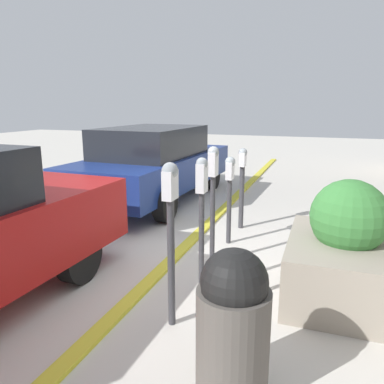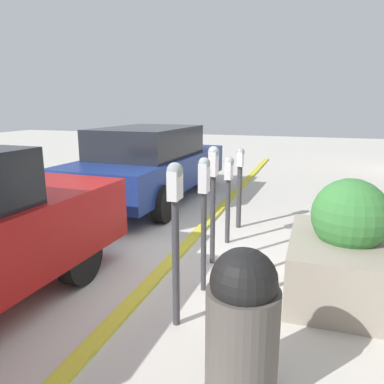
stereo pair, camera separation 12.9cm
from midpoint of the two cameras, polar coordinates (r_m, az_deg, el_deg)
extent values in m
plane|color=beige|center=(5.10, -2.30, -9.91)|extent=(40.00, 40.00, 0.00)
cube|color=gold|center=(5.11, -3.16, -9.59)|extent=(19.00, 0.16, 0.04)
cylinder|color=#38383D|center=(3.43, -3.57, -10.91)|extent=(0.07, 0.07, 1.20)
cube|color=silver|center=(3.20, -3.76, 1.04)|extent=(0.17, 0.09, 0.25)
sphere|color=gray|center=(3.18, -3.79, 3.27)|extent=(0.14, 0.14, 0.14)
cylinder|color=#38383D|center=(4.06, 0.87, -7.69)|extent=(0.06, 0.06, 1.11)
cube|color=silver|center=(3.86, 0.91, 2.16)|extent=(0.14, 0.09, 0.30)
sphere|color=gray|center=(3.83, 0.92, 4.39)|extent=(0.12, 0.12, 0.12)
cylinder|color=#38383D|center=(4.74, 2.40, -4.34)|extent=(0.06, 0.06, 1.15)
cube|color=silver|center=(4.57, 2.49, 4.29)|extent=(0.16, 0.09, 0.29)
sphere|color=gray|center=(4.55, 2.50, 6.13)|extent=(0.14, 0.14, 0.14)
cylinder|color=#38383D|center=(5.47, 4.81, -2.96)|extent=(0.07, 0.07, 0.96)
cube|color=silver|center=(5.33, 4.93, 3.29)|extent=(0.17, 0.09, 0.25)
sphere|color=gray|center=(5.31, 4.96, 4.62)|extent=(0.15, 0.15, 0.15)
cylinder|color=#38383D|center=(6.16, 6.60, -0.80)|extent=(0.08, 0.08, 1.03)
cube|color=silver|center=(6.04, 6.76, 4.99)|extent=(0.16, 0.09, 0.22)
sphere|color=gray|center=(6.03, 6.79, 6.05)|extent=(0.14, 0.14, 0.14)
cube|color=gray|center=(4.36, 21.45, -10.55)|extent=(1.54, 1.15, 0.63)
sphere|color=#387A38|center=(4.17, 22.11, -3.38)|extent=(0.78, 0.78, 0.78)
cylinder|color=black|center=(4.50, -17.52, -9.40)|extent=(0.64, 0.20, 0.64)
cube|color=navy|center=(7.98, -6.63, 3.39)|extent=(4.59, 1.98, 0.64)
cube|color=black|center=(7.73, -7.32, 7.62)|extent=(2.41, 1.68, 0.58)
cylinder|color=black|center=(9.04, 1.96, 2.59)|extent=(0.66, 0.22, 0.66)
cylinder|color=black|center=(9.63, -7.59, 3.15)|extent=(0.66, 0.22, 0.66)
cylinder|color=black|center=(6.46, -5.06, -1.81)|extent=(0.66, 0.22, 0.66)
cylinder|color=black|center=(7.26, -17.20, -0.66)|extent=(0.66, 0.22, 0.66)
cylinder|color=#514C47|center=(2.81, 6.19, -21.77)|extent=(0.51, 0.51, 0.79)
sphere|color=black|center=(2.58, 6.45, -13.39)|extent=(0.46, 0.46, 0.46)
camera|label=1|loc=(0.06, 89.23, 0.18)|focal=35.00mm
camera|label=2|loc=(0.06, -90.77, -0.18)|focal=35.00mm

